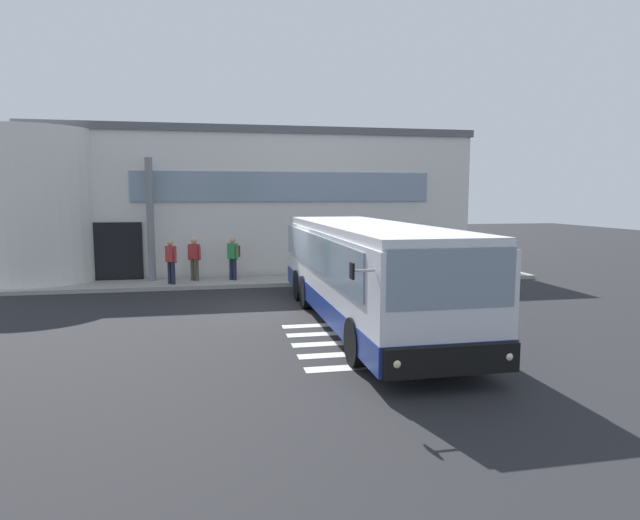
{
  "coord_description": "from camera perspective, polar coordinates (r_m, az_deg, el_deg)",
  "views": [
    {
      "loc": [
        -1.87,
        -16.13,
        3.42
      ],
      "look_at": [
        1.21,
        -0.33,
        1.5
      ],
      "focal_mm": 30.18,
      "sensor_mm": 36.0,
      "label": 1
    }
  ],
  "objects": [
    {
      "name": "ground_plane",
      "position": [
        16.6,
        -4.34,
        -5.15
      ],
      "size": [
        80.0,
        90.0,
        0.02
      ],
      "primitive_type": "cube",
      "color": "#232326",
      "rests_on": "ground"
    },
    {
      "name": "terminal_building",
      "position": [
        27.72,
        -8.59,
        6.11
      ],
      "size": [
        20.03,
        13.8,
        6.25
      ],
      "color": "silver",
      "rests_on": "ground"
    },
    {
      "name": "boarding_curb",
      "position": [
        21.28,
        -5.85,
        -2.28
      ],
      "size": [
        22.23,
        2.0,
        0.15
      ],
      "primitive_type": "cube",
      "color": "#9E9B93",
      "rests_on": "ground"
    },
    {
      "name": "bay_paint_stripes",
      "position": [
        13.0,
        6.76,
        -8.49
      ],
      "size": [
        4.4,
        3.96,
        0.01
      ],
      "color": "silver",
      "rests_on": "ground"
    },
    {
      "name": "entry_support_column",
      "position": [
        21.69,
        -17.54,
        4.09
      ],
      "size": [
        0.28,
        0.28,
        4.73
      ],
      "primitive_type": "cylinder",
      "color": "slate",
      "rests_on": "boarding_curb"
    },
    {
      "name": "safety_bollard_yellow",
      "position": [
        20.17,
        -2.44,
        -1.67
      ],
      "size": [
        0.18,
        0.18,
        0.9
      ],
      "primitive_type": "cylinder",
      "color": "yellow",
      "rests_on": "ground"
    },
    {
      "name": "bus_main_foreground",
      "position": [
        14.47,
        4.68,
        -1.51
      ],
      "size": [
        3.03,
        11.03,
        2.7
      ],
      "color": "silver",
      "rests_on": "ground"
    },
    {
      "name": "passenger_at_curb_edge",
      "position": [
        21.24,
        -9.18,
        0.48
      ],
      "size": [
        0.5,
        0.52,
        1.68
      ],
      "color": "#1E2338",
      "rests_on": "boarding_curb"
    },
    {
      "name": "passenger_near_column",
      "position": [
        20.7,
        -15.52,
        0.06
      ],
      "size": [
        0.44,
        0.45,
        1.68
      ],
      "color": "#1E2338",
      "rests_on": "boarding_curb"
    },
    {
      "name": "passenger_by_doorway",
      "position": [
        21.36,
        -13.18,
        0.33
      ],
      "size": [
        0.5,
        0.4,
        1.68
      ],
      "color": "#4C4233",
      "rests_on": "boarding_curb"
    }
  ]
}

